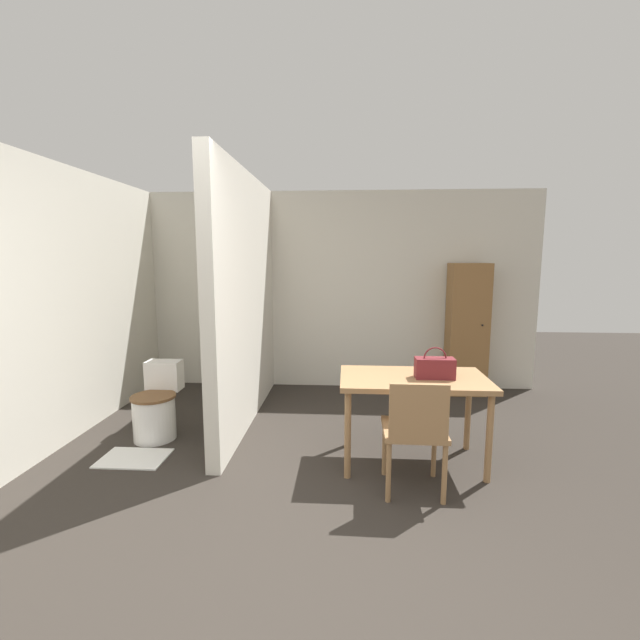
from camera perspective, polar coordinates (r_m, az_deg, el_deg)
The scene contains 10 objects.
ground_plane at distance 2.53m, azimuth -5.26°, elevation -32.94°, with size 16.00×16.00×0.00m, color #2D2823.
wall_back at distance 5.55m, azimuth 0.35°, elevation 3.94°, with size 5.41×0.12×2.50m.
wall_left at distance 4.51m, azimuth -31.34°, elevation 1.73°, with size 0.12×4.58×2.50m.
partition_wall at distance 4.39m, azimuth -9.86°, elevation 2.68°, with size 0.12×2.42×2.50m.
dining_table at distance 3.56m, azimuth 12.33°, elevation -8.72°, with size 1.17×0.68×0.73m.
wooden_chair at distance 3.16m, azimuth 12.56°, elevation -14.04°, with size 0.44×0.44×0.85m.
toilet at distance 4.36m, azimuth -20.96°, elevation -10.84°, with size 0.40×0.55×0.68m.
handbag at distance 3.51m, azimuth 15.05°, elevation -6.15°, with size 0.30×0.13×0.25m.
wooden_cabinet at distance 5.54m, azimuth 19.00°, elevation -1.16°, with size 0.46×0.37×1.61m.
bath_mat at distance 4.07m, azimuth -23.56°, elevation -16.53°, with size 0.54×0.38×0.01m.
Camera 1 is at (0.31, -1.88, 1.67)m, focal length 24.00 mm.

